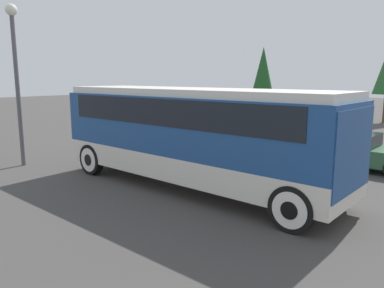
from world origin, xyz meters
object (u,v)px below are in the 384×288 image
(lamp_post, at_px, (16,63))
(parked_car_near, at_px, (235,134))
(tour_bus, at_px, (194,129))
(parked_car_mid, at_px, (347,149))

(lamp_post, bearing_deg, parked_car_near, 62.92)
(tour_bus, xyz_separation_m, parked_car_mid, (2.56, 6.29, -1.22))
(parked_car_near, distance_m, lamp_post, 10.05)
(tour_bus, height_order, parked_car_mid, tour_bus)
(parked_car_mid, bearing_deg, lamp_post, -139.17)
(parked_car_near, bearing_deg, parked_car_mid, -0.51)
(tour_bus, bearing_deg, parked_car_mid, 67.85)
(tour_bus, relative_size, parked_car_near, 2.24)
(lamp_post, bearing_deg, tour_bus, 16.50)
(parked_car_mid, xyz_separation_m, lamp_post, (-9.74, -8.42, 3.33))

